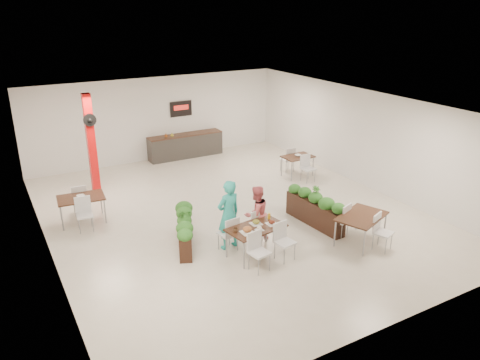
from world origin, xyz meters
name	(u,v)px	position (x,y,z in m)	size (l,w,h in m)	color
ground	(231,213)	(0.00, 0.00, 0.00)	(12.00, 12.00, 0.00)	beige
room_shell	(231,148)	(0.00, 0.00, 2.01)	(10.10, 12.10, 3.22)	white
red_column	(91,142)	(-3.00, 3.79, 1.64)	(0.40, 0.41, 3.20)	red
service_counter	(185,145)	(1.00, 5.65, 0.49)	(3.00, 0.64, 2.20)	#33302D
main_table	(256,231)	(-0.63, -2.42, 0.64)	(1.50, 1.79, 0.92)	black
diner_man	(229,215)	(-1.02, -1.76, 0.90)	(0.66, 0.43, 1.80)	teal
diner_woman	(256,214)	(-0.22, -1.76, 0.75)	(0.73, 0.57, 1.50)	#ED6971
planter_left	(185,227)	(-1.94, -1.13, 0.51)	(0.97, 1.79, 0.99)	black
planter_right	(315,207)	(1.66, -1.78, 0.52)	(0.52, 2.16, 1.14)	black
side_table_a	(81,201)	(-3.89, 1.57, 0.63)	(1.33, 1.65, 0.92)	black
side_table_b	(298,160)	(3.56, 1.63, 0.62)	(1.09, 1.63, 0.92)	black
side_table_c	(361,220)	(2.04, -3.18, 0.64)	(1.60, 1.66, 0.92)	black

